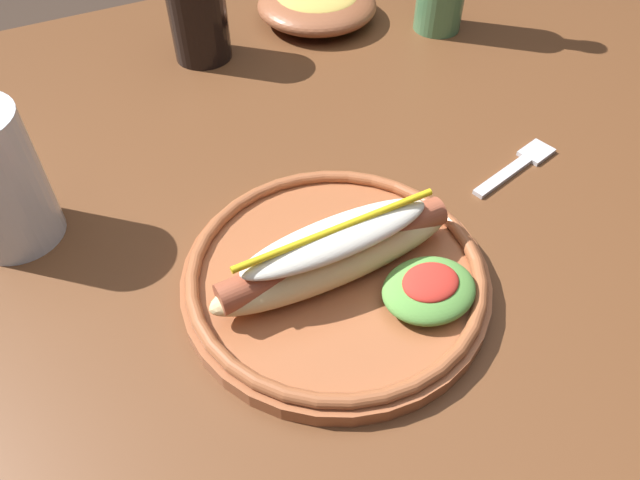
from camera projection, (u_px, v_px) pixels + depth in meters
name	position (u px, v px, depth m)	size (l,w,h in m)	color
dining_table	(312.00, 263.00, 0.66)	(1.34, 1.02, 0.74)	brown
hot_dog_plate	(341.00, 271.00, 0.51)	(0.27, 0.27, 0.08)	#9E5633
fork	(519.00, 165.00, 0.64)	(0.12, 0.05, 0.00)	silver
soda_cup	(193.00, 9.00, 0.74)	(0.07, 0.07, 0.13)	black
side_bowl	(317.00, 3.00, 0.84)	(0.17, 0.17, 0.05)	brown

